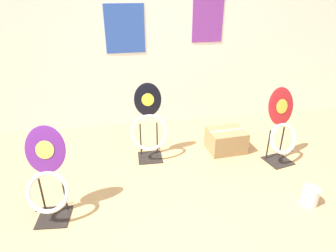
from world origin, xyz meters
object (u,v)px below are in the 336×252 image
Objects in this scene: toilet_seat_display_crimson_swirl at (282,129)px; storage_box at (226,140)px; toilet_seat_display_jazz_black at (149,125)px; paint_can at (311,195)px; toilet_seat_display_purple_note at (48,182)px.

storage_box is (-0.51, 0.33, -0.27)m from toilet_seat_display_crimson_swirl.
toilet_seat_display_jazz_black is 5.00× the size of paint_can.
toilet_seat_display_jazz_black is at bearing 141.80° from paint_can.
paint_can is (-0.07, -0.76, -0.31)m from toilet_seat_display_crimson_swirl.
toilet_seat_display_crimson_swirl is 1.49m from toilet_seat_display_jazz_black.
paint_can is (2.35, -0.26, -0.28)m from toilet_seat_display_purple_note.
toilet_seat_display_purple_note is 0.93× the size of toilet_seat_display_jazz_black.
paint_can is at bearing -6.36° from toilet_seat_display_purple_note.
toilet_seat_display_jazz_black is 1.96× the size of storage_box.
toilet_seat_display_jazz_black is (-1.46, 0.33, 0.02)m from toilet_seat_display_crimson_swirl.
toilet_seat_display_purple_note is 2.38m from paint_can.
storage_box is at bearing 23.47° from toilet_seat_display_purple_note.
storage_box reaches higher than paint_can.
toilet_seat_display_purple_note is at bearing 173.64° from paint_can.
toilet_seat_display_jazz_black is at bearing 167.28° from toilet_seat_display_crimson_swirl.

